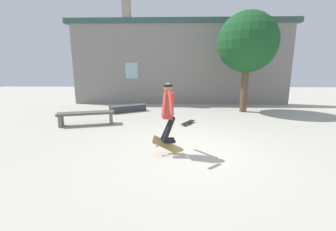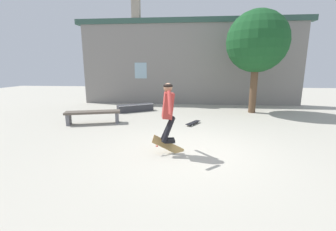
{
  "view_description": "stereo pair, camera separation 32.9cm",
  "coord_description": "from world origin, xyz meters",
  "px_view_note": "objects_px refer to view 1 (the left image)",
  "views": [
    {
      "loc": [
        -0.35,
        -5.37,
        2.07
      ],
      "look_at": [
        -0.5,
        -0.16,
        0.97
      ],
      "focal_mm": 24.0,
      "sensor_mm": 36.0,
      "label": 1
    },
    {
      "loc": [
        -0.02,
        -5.35,
        2.07
      ],
      "look_at": [
        -0.5,
        -0.16,
        0.97
      ],
      "focal_mm": 24.0,
      "sensor_mm": 36.0,
      "label": 2
    }
  ],
  "objects_px": {
    "skateboard_flipping": "(168,146)",
    "skateboard_resting": "(188,122)",
    "park_bench": "(86,115)",
    "tree_right": "(248,43)",
    "skater": "(168,108)",
    "skate_ledge": "(128,108)"
  },
  "relations": [
    {
      "from": "skateboard_flipping",
      "to": "skateboard_resting",
      "type": "height_order",
      "value": "skateboard_flipping"
    },
    {
      "from": "park_bench",
      "to": "skateboard_resting",
      "type": "xyz_separation_m",
      "value": [
        3.78,
        0.23,
        -0.29
      ]
    },
    {
      "from": "skateboard_resting",
      "to": "tree_right",
      "type": "bearing_deg",
      "value": 161.86
    },
    {
      "from": "skater",
      "to": "skateboard_resting",
      "type": "distance_m",
      "value": 3.29
    },
    {
      "from": "park_bench",
      "to": "skater",
      "type": "relative_size",
      "value": 1.44
    },
    {
      "from": "skate_ledge",
      "to": "skater",
      "type": "height_order",
      "value": "skater"
    },
    {
      "from": "tree_right",
      "to": "park_bench",
      "type": "distance_m",
      "value": 7.71
    },
    {
      "from": "skater",
      "to": "park_bench",
      "type": "bearing_deg",
      "value": 127.13
    },
    {
      "from": "skateboard_flipping",
      "to": "skateboard_resting",
      "type": "distance_m",
      "value": 3.04
    },
    {
      "from": "skateboard_resting",
      "to": "skate_ledge",
      "type": "bearing_deg",
      "value": -101.07
    },
    {
      "from": "skate_ledge",
      "to": "tree_right",
      "type": "bearing_deg",
      "value": -29.75
    },
    {
      "from": "skater",
      "to": "skateboard_flipping",
      "type": "distance_m",
      "value": 0.98
    },
    {
      "from": "tree_right",
      "to": "skateboard_flipping",
      "type": "relative_size",
      "value": 5.93
    },
    {
      "from": "tree_right",
      "to": "skateboard_flipping",
      "type": "distance_m",
      "value": 7.22
    },
    {
      "from": "skateboard_flipping",
      "to": "tree_right",
      "type": "bearing_deg",
      "value": 41.11
    },
    {
      "from": "skater",
      "to": "skateboard_flipping",
      "type": "height_order",
      "value": "skater"
    },
    {
      "from": "park_bench",
      "to": "skater",
      "type": "bearing_deg",
      "value": -58.32
    },
    {
      "from": "tree_right",
      "to": "skate_ledge",
      "type": "distance_m",
      "value": 6.35
    },
    {
      "from": "skate_ledge",
      "to": "skateboard_resting",
      "type": "xyz_separation_m",
      "value": [
        2.76,
        -2.34,
        -0.11
      ]
    },
    {
      "from": "skateboard_resting",
      "to": "skateboard_flipping",
      "type": "bearing_deg",
      "value": 16.49
    },
    {
      "from": "park_bench",
      "to": "skater",
      "type": "xyz_separation_m",
      "value": [
        3.11,
        -2.81,
        0.79
      ]
    },
    {
      "from": "park_bench",
      "to": "skateboard_flipping",
      "type": "height_order",
      "value": "park_bench"
    }
  ]
}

